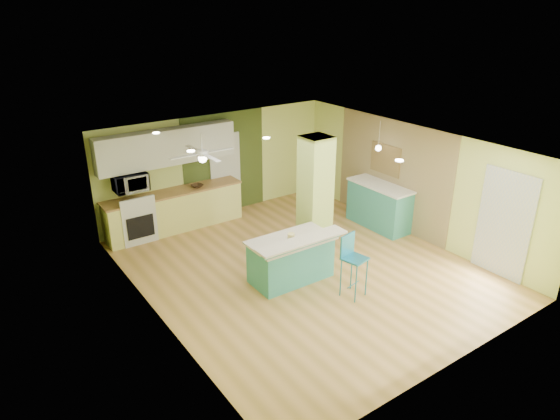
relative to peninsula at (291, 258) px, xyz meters
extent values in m
cube|color=#A47939|center=(0.45, 0.19, -0.46)|extent=(6.00, 7.00, 0.01)
cube|color=white|center=(0.45, 0.19, 2.05)|extent=(6.00, 7.00, 0.01)
cube|color=#D4E379|center=(0.45, 3.70, 0.80)|extent=(6.00, 0.01, 2.50)
cube|color=#D4E379|center=(0.45, -3.31, 0.80)|extent=(6.00, 0.01, 2.50)
cube|color=#D4E379|center=(-2.56, 0.19, 0.80)|extent=(0.01, 7.00, 2.50)
cube|color=#D4E379|center=(3.45, 0.19, 0.80)|extent=(0.01, 7.00, 2.50)
cube|color=olive|center=(3.44, 0.79, 0.80)|extent=(0.02, 3.40, 2.50)
cube|color=#415120|center=(0.65, 3.68, 0.80)|extent=(2.20, 0.02, 2.50)
cube|color=silver|center=(0.65, 3.65, 0.55)|extent=(0.82, 0.05, 2.00)
cube|color=silver|center=(3.42, -2.11, 0.60)|extent=(0.04, 1.08, 2.10)
cube|color=#A9BF58|center=(1.10, 0.69, 0.80)|extent=(0.55, 0.55, 2.50)
cube|color=#EAE87A|center=(-0.85, 3.39, 0.00)|extent=(3.20, 0.60, 0.90)
cube|color=#9C6B35|center=(-0.85, 3.39, 0.47)|extent=(3.25, 0.63, 0.04)
cube|color=silver|center=(-1.80, 3.39, 0.00)|extent=(0.76, 0.64, 0.90)
cube|color=black|center=(-1.80, 3.06, -0.03)|extent=(0.59, 0.02, 0.50)
cube|color=silver|center=(-1.80, 3.09, 0.54)|extent=(0.76, 0.06, 0.18)
cube|color=silver|center=(-0.85, 3.51, 1.50)|extent=(3.20, 0.34, 0.80)
imported|color=silver|center=(-1.80, 3.39, 0.90)|extent=(0.70, 0.48, 0.39)
cylinder|color=silver|center=(-0.65, 2.19, 1.85)|extent=(0.03, 0.03, 0.40)
cylinder|color=silver|center=(-0.65, 2.19, 1.65)|extent=(0.24, 0.24, 0.10)
sphere|color=white|center=(-0.65, 2.19, 1.53)|extent=(0.18, 0.18, 0.18)
cylinder|color=silver|center=(3.10, 0.94, 1.74)|extent=(0.01, 0.01, 0.62)
sphere|color=white|center=(3.10, 0.94, 1.43)|extent=(0.14, 0.14, 0.14)
cube|color=brown|center=(3.41, 0.99, 1.10)|extent=(0.03, 0.90, 0.70)
cube|color=teal|center=(0.00, 0.02, -0.05)|extent=(1.52, 0.77, 0.80)
cube|color=beige|center=(0.00, 0.02, 0.37)|extent=(1.61, 0.86, 0.04)
cube|color=teal|center=(0.00, -0.34, 0.45)|extent=(1.71, 0.14, 0.12)
cube|color=beige|center=(0.00, -0.34, 0.51)|extent=(1.83, 0.39, 0.04)
cylinder|color=teal|center=(0.45, -1.29, -0.08)|extent=(0.02, 0.02, 0.73)
cylinder|color=teal|center=(0.77, -1.23, -0.08)|extent=(0.02, 0.02, 0.73)
cylinder|color=teal|center=(0.38, -0.98, -0.08)|extent=(0.02, 0.02, 0.73)
cylinder|color=teal|center=(0.70, -0.91, -0.08)|extent=(0.02, 0.02, 0.73)
cube|color=teal|center=(0.58, -1.10, 0.30)|extent=(0.46, 0.46, 0.03)
cube|color=teal|center=(0.54, -0.93, 0.52)|extent=(0.39, 0.11, 0.41)
cube|color=teal|center=(3.15, 0.81, 0.05)|extent=(0.64, 1.55, 1.00)
cube|color=white|center=(3.15, 0.81, 0.57)|extent=(0.69, 1.62, 0.04)
imported|color=#342315|center=(-0.29, 3.32, 0.52)|extent=(0.31, 0.31, 0.07)
cylinder|color=gold|center=(-0.05, -0.06, 0.47)|extent=(0.14, 0.14, 0.16)
camera|label=1|loc=(-4.94, -6.69, 4.49)|focal=32.00mm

